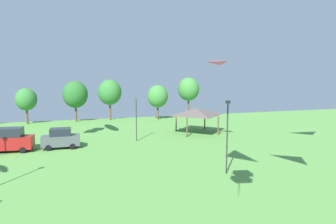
{
  "coord_description": "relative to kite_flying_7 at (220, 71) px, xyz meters",
  "views": [
    {
      "loc": [
        -3.35,
        2.77,
        8.25
      ],
      "look_at": [
        0.9,
        16.61,
        6.45
      ],
      "focal_mm": 32.0,
      "sensor_mm": 36.0,
      "label": 1
    }
  ],
  "objects": [
    {
      "name": "parked_car_second_from_left",
      "position": [
        -17.83,
        3.65,
        -7.52
      ],
      "size": [
        4.12,
        2.0,
        2.3
      ],
      "rotation": [
        0.0,
        0.0,
        -0.02
      ],
      "color": "#4C5156",
      "rests_on": "ground"
    },
    {
      "name": "park_pavilion",
      "position": [
        0.23,
        7.53,
        -5.57
      ],
      "size": [
        5.94,
        5.85,
        3.6
      ],
      "color": "brown",
      "rests_on": "ground"
    },
    {
      "name": "treeline_tree_3",
      "position": [
        -16.16,
        23.47,
        -3.84
      ],
      "size": [
        4.3,
        4.3,
        7.2
      ],
      "color": "brown",
      "rests_on": "ground"
    },
    {
      "name": "light_post_1",
      "position": [
        -4.16,
        -9.67,
        -5.17
      ],
      "size": [
        0.36,
        0.2,
        6.16
      ],
      "color": "#2D2D33",
      "rests_on": "ground"
    },
    {
      "name": "kite_flying_7",
      "position": [
        0.0,
        0.0,
        0.0
      ],
      "size": [
        2.33,
        2.41,
        0.44
      ],
      "color": "#E54C93"
    },
    {
      "name": "light_post_3",
      "position": [
        -8.95,
        4.87,
        -5.54
      ],
      "size": [
        0.36,
        0.2,
        5.44
      ],
      "color": "#2D2D33",
      "rests_on": "ground"
    },
    {
      "name": "treeline_tree_2",
      "position": [
        -24.04,
        23.21,
        -4.49
      ],
      "size": [
        3.44,
        3.44,
        6.08
      ],
      "color": "brown",
      "rests_on": "ground"
    },
    {
      "name": "treeline_tree_5",
      "position": [
        -1.62,
        21.81,
        -4.36
      ],
      "size": [
        3.79,
        3.79,
        6.4
      ],
      "color": "brown",
      "rests_on": "ground"
    },
    {
      "name": "treeline_tree_6",
      "position": [
        4.95,
        23.03,
        -3.19
      ],
      "size": [
        4.13,
        4.13,
        7.75
      ],
      "color": "brown",
      "rests_on": "ground"
    },
    {
      "name": "parked_car_leftmost",
      "position": [
        -22.96,
        3.66,
        -7.38
      ],
      "size": [
        4.72,
        2.41,
        2.61
      ],
      "rotation": [
        0.0,
        0.0,
        -0.1
      ],
      "color": "maroon",
      "rests_on": "ground"
    },
    {
      "name": "treeline_tree_4",
      "position": [
        -10.12,
        23.94,
        -3.58
      ],
      "size": [
        4.24,
        4.24,
        7.42
      ],
      "color": "brown",
      "rests_on": "ground"
    }
  ]
}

